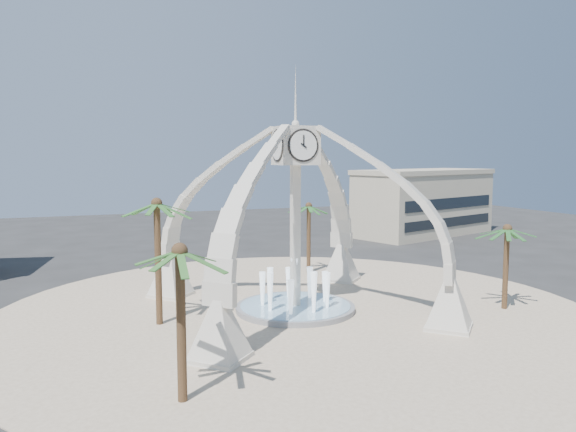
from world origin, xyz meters
name	(u,v)px	position (x,y,z in m)	size (l,w,h in m)	color
ground	(295,311)	(0.00, 0.00, 0.00)	(140.00, 140.00, 0.00)	#282828
plaza	(295,311)	(0.00, 0.00, 0.03)	(40.00, 40.00, 0.06)	beige
clock_tower	(295,215)	(0.00, 0.00, 6.49)	(17.94, 17.94, 16.30)	beige
fountain	(295,307)	(0.00, 0.00, 0.29)	(8.00, 8.00, 3.62)	gray
building_ne	(424,202)	(30.00, 28.00, 4.31)	(21.87, 14.17, 8.60)	#BEAF94
palm_east	(507,230)	(13.39, -4.84, 5.45)	(4.50, 4.50, 6.27)	brown
palm_west	(157,206)	(-8.96, 0.27, 7.40)	(4.88, 4.88, 8.34)	brown
palm_north	(309,207)	(5.70, 10.71, 5.95)	(4.27, 4.27, 6.75)	brown
palm_south	(180,253)	(-9.78, -11.17, 6.39)	(5.13, 5.13, 7.30)	brown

